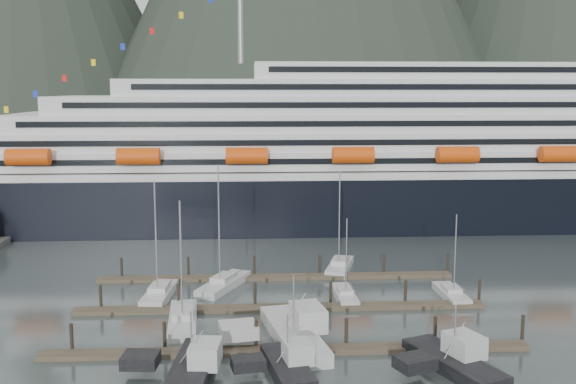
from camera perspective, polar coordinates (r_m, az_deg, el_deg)
name	(u,v)px	position (r m, az deg, el deg)	size (l,w,h in m)	color
ground	(326,318)	(77.56, 3.25, -10.57)	(1600.00, 1600.00, 0.00)	#4B5958
cruise_ship	(449,160)	(134.03, 13.47, 2.67)	(210.00, 30.40, 50.30)	black
dock_near	(288,350)	(67.78, -0.03, -13.20)	(48.18, 2.28, 3.20)	#403629
dock_mid	(281,307)	(79.97, -0.56, -9.72)	(48.18, 2.28, 3.20)	#403629
dock_far	(277,277)	(92.38, -0.94, -7.17)	(48.18, 2.28, 3.20)	#403629
sailboat_a	(159,295)	(85.64, -10.83, -8.52)	(3.70, 10.05, 15.31)	silver
sailboat_b	(183,321)	(76.02, -8.89, -10.72)	(3.72, 11.48, 14.54)	silver
sailboat_c	(345,296)	(84.21, 4.83, -8.74)	(2.49, 8.39, 10.61)	silver
sailboat_e	(224,284)	(88.66, -5.47, -7.80)	(7.09, 11.22, 16.75)	silver
sailboat_f	(340,267)	(96.90, 4.40, -6.35)	(5.33, 10.05, 14.80)	silver
sailboat_h	(451,295)	(86.70, 13.66, -8.43)	(2.66, 8.44, 11.05)	silver
trawler_a	(190,367)	(63.05, -8.26, -14.47)	(9.04, 12.49, 6.71)	black
trawler_b	(286,365)	(62.95, -0.15, -14.47)	(7.62, 9.94, 6.15)	black
trawler_c	(292,333)	(70.26, 0.34, -11.81)	(11.11, 15.52, 7.72)	silver
trawler_d	(453,361)	(65.39, 13.76, -13.76)	(9.81, 11.96, 6.84)	black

